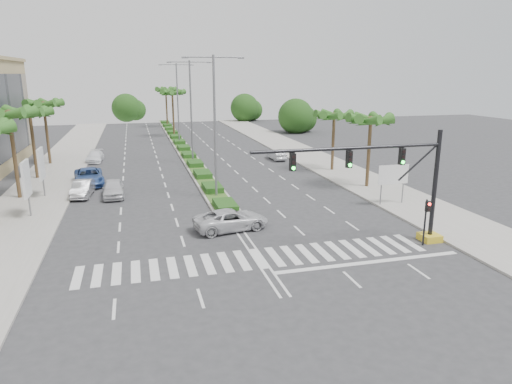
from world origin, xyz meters
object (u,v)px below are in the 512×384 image
car_parked_c (89,177)px  car_crossing (231,220)px  car_parked_a (113,188)px  car_parked_d (95,157)px  car_parked_b (82,189)px  car_right (276,154)px

car_parked_c → car_crossing: bearing=-64.0°
car_parked_a → car_parked_d: (-2.78, 17.84, -0.11)m
car_parked_b → car_parked_d: 17.00m
car_parked_d → car_parked_a: bearing=-77.0°
car_parked_b → car_crossing: size_ratio=0.83×
car_parked_c → car_crossing: car_parked_c is taller
car_parked_b → car_parked_c: bearing=93.3°
car_parked_d → car_right: size_ratio=1.12×
car_parked_b → car_crossing: bearing=-42.5°
car_parked_c → car_right: (21.67, 8.10, -0.14)m
car_parked_d → car_parked_b: bearing=-85.3°
car_parked_c → car_right: car_parked_c is taller
car_parked_a → car_parked_c: (-2.45, 5.31, 0.04)m
car_parked_a → car_crossing: bearing=-55.4°
car_right → car_parked_b: bearing=26.9°
car_crossing → car_parked_d: bearing=11.6°
car_crossing → car_parked_a: bearing=27.0°
car_parked_c → car_parked_d: size_ratio=1.29×
car_parked_a → car_parked_b: (-2.63, 0.84, -0.05)m
car_parked_d → car_crossing: bearing=-65.2°
car_parked_a → car_right: bearing=33.4°
car_parked_a → car_parked_b: size_ratio=1.03×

